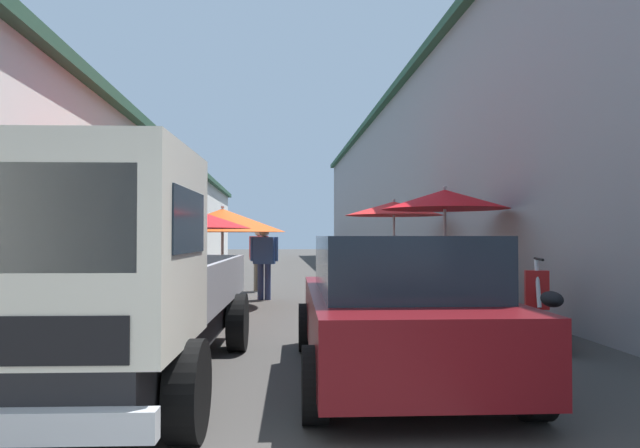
{
  "coord_description": "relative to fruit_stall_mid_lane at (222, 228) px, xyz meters",
  "views": [
    {
      "loc": [
        -1.01,
        0.34,
        1.45
      ],
      "look_at": [
        8.66,
        -0.42,
        1.66
      ],
      "focal_mm": 30.92,
      "sensor_mm": 36.0,
      "label": 1
    }
  ],
  "objects": [
    {
      "name": "parked_scooter",
      "position": [
        -4.32,
        -4.73,
        -1.16
      ],
      "size": [
        1.66,
        0.61,
        1.14
      ],
      "color": "black",
      "rests_on": "ground"
    },
    {
      "name": "ground",
      "position": [
        3.02,
        -1.47,
        -1.61
      ],
      "size": [
        90.0,
        90.0,
        0.0
      ],
      "primitive_type": "plane",
      "color": "#3D3A38"
    },
    {
      "name": "plastic_stool",
      "position": [
        -4.85,
        1.62,
        -1.28
      ],
      "size": [
        0.3,
        0.3,
        0.43
      ],
      "color": "red",
      "rests_on": "ground"
    },
    {
      "name": "fruit_stall_far_left",
      "position": [
        2.23,
        -4.12,
        0.18
      ],
      "size": [
        2.48,
        2.48,
        2.39
      ],
      "color": "#9E9EA3",
      "rests_on": "ground"
    },
    {
      "name": "fruit_stall_near_right",
      "position": [
        -2.49,
        0.63,
        -0.0
      ],
      "size": [
        2.63,
        2.63,
        2.08
      ],
      "color": "#9E9EA3",
      "rests_on": "ground"
    },
    {
      "name": "delivery_truck",
      "position": [
        -6.81,
        0.34,
        -0.57
      ],
      "size": [
        4.99,
        2.13,
        2.08
      ],
      "color": "black",
      "rests_on": "ground"
    },
    {
      "name": "vendor_in_shade",
      "position": [
        1.08,
        -0.84,
        -0.65
      ],
      "size": [
        0.32,
        0.63,
        1.65
      ],
      "color": "navy",
      "rests_on": "ground"
    },
    {
      "name": "building_left_whitewash",
      "position": [
        5.27,
        6.02,
        0.68
      ],
      "size": [
        49.8,
        7.5,
        4.56
      ],
      "color": "silver",
      "rests_on": "ground"
    },
    {
      "name": "fruit_stall_near_left",
      "position": [
        -1.41,
        -4.27,
        0.25
      ],
      "size": [
        2.36,
        2.36,
        2.39
      ],
      "color": "#9E9EA3",
      "rests_on": "ground"
    },
    {
      "name": "building_right_concrete",
      "position": [
        5.27,
        -8.95,
        1.83
      ],
      "size": [
        49.8,
        7.5,
        6.86
      ],
      "color": "gray",
      "rests_on": "ground"
    },
    {
      "name": "fruit_stall_mid_lane",
      "position": [
        0.0,
        0.0,
        0.0
      ],
      "size": [
        2.63,
        2.63,
        2.09
      ],
      "color": "#9E9EA3",
      "rests_on": "ground"
    },
    {
      "name": "hatchback_car",
      "position": [
        -5.95,
        -2.32,
        -0.87
      ],
      "size": [
        3.96,
        2.02,
        1.45
      ],
      "color": "#600F14",
      "rests_on": "ground"
    },
    {
      "name": "vendor_by_crates",
      "position": [
        3.02,
        -0.66,
        -0.64
      ],
      "size": [
        0.47,
        0.52,
        1.67
      ],
      "color": "#665B4C",
      "rests_on": "ground"
    }
  ]
}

